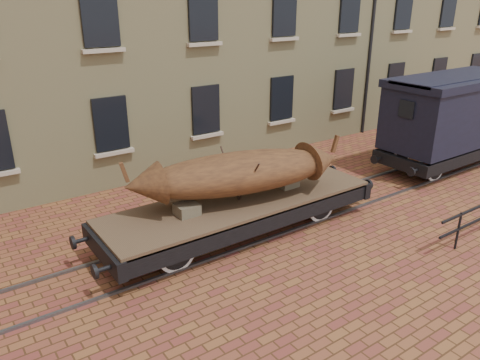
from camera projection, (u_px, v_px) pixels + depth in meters
ground at (269, 224)px, 13.12m from camera, size 90.00×90.00×0.00m
rail_track at (269, 223)px, 13.11m from camera, size 30.00×1.52×0.06m
flatcar_wagon at (240, 206)px, 12.31m from camera, size 8.40×2.28×1.27m
iron_boat at (239, 173)px, 11.94m from camera, size 5.89×2.67×1.45m
goods_van at (454, 110)px, 16.88m from camera, size 6.52×2.38×3.37m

